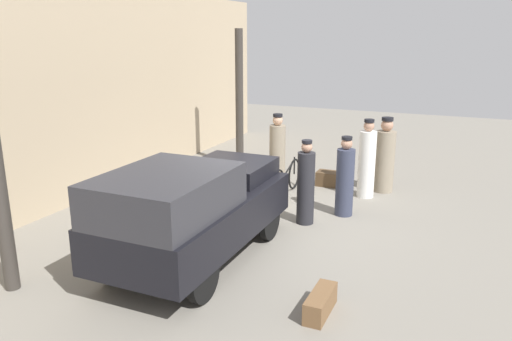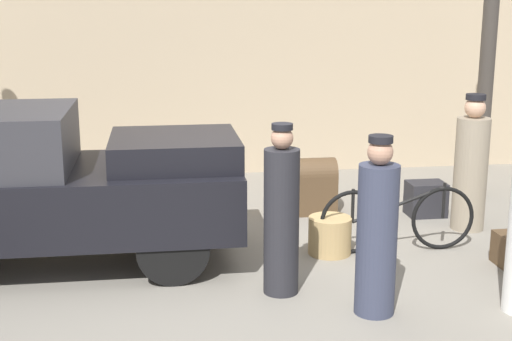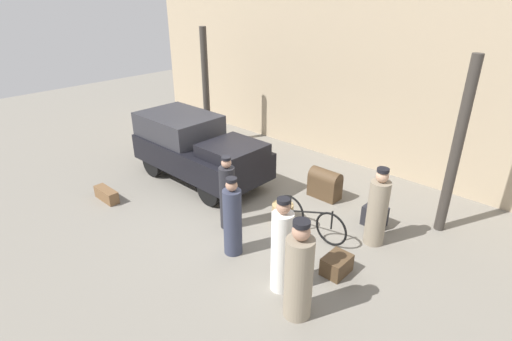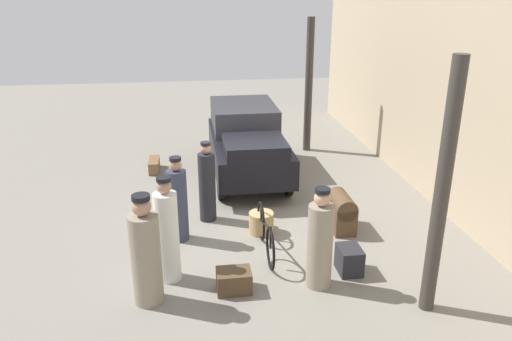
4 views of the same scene
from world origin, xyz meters
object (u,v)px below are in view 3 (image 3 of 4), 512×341
porter_standing_middle (299,274)px  trunk_wicker_pale (337,265)px  porter_lifting_near_truck (233,220)px  porter_with_bicycle (282,249)px  truck (196,147)px  trunk_umber_medium (107,195)px  trunk_large_brown (375,216)px  conductor_in_dark_uniform (227,196)px  wicker_basket (283,212)px  bicycle (310,219)px  trunk_barrel_dark (325,183)px  porter_carrying_trunk (377,210)px

porter_standing_middle → trunk_wicker_pale: (-0.09, 1.27, -0.60)m
porter_lifting_near_truck → porter_with_bicycle: bearing=-6.5°
truck → trunk_umber_medium: bearing=-106.4°
trunk_large_brown → trunk_umber_medium: 6.21m
truck → conductor_in_dark_uniform: (2.30, -1.07, -0.16)m
truck → wicker_basket: 3.09m
bicycle → trunk_umber_medium: bearing=-154.3°
conductor_in_dark_uniform → trunk_large_brown: 3.17m
trunk_barrel_dark → trunk_umber_medium: 5.25m
wicker_basket → conductor_in_dark_uniform: size_ratio=0.29×
conductor_in_dark_uniform → porter_standing_middle: (2.62, -1.00, 0.03)m
porter_with_bicycle → trunk_large_brown: 2.94m
porter_standing_middle → trunk_barrel_dark: size_ratio=2.25×
wicker_basket → trunk_barrel_dark: bearing=88.0°
trunk_barrel_dark → trunk_large_brown: 1.54m
porter_with_bicycle → porter_standing_middle: (0.56, -0.29, -0.02)m
wicker_basket → conductor_in_dark_uniform: bearing=-126.3°
wicker_basket → porter_carrying_trunk: porter_carrying_trunk is taller
trunk_wicker_pale → trunk_umber_medium: trunk_wicker_pale is taller
trunk_wicker_pale → trunk_umber_medium: bearing=-165.0°
conductor_in_dark_uniform → trunk_barrel_dark: 2.63m
porter_carrying_trunk → trunk_large_brown: size_ratio=3.46×
porter_lifting_near_truck → trunk_large_brown: bearing=60.9°
conductor_in_dark_uniform → trunk_wicker_pale: 2.61m
trunk_wicker_pale → trunk_large_brown: bearing=98.1°
porter_standing_middle → trunk_wicker_pale: 1.40m
porter_lifting_near_truck → trunk_barrel_dark: porter_lifting_near_truck is taller
porter_carrying_trunk → trunk_umber_medium: (-5.52, -2.78, -0.59)m
porter_lifting_near_truck → trunk_large_brown: 3.17m
porter_carrying_trunk → trunk_umber_medium: bearing=-153.3°
wicker_basket → trunk_large_brown: bearing=37.9°
porter_with_bicycle → conductor_in_dark_uniform: size_ratio=1.07×
wicker_basket → trunk_barrel_dark: 1.54m
bicycle → porter_lifting_near_truck: size_ratio=1.09×
bicycle → porter_standing_middle: (1.17, -1.92, 0.40)m
porter_lifting_near_truck → porter_carrying_trunk: (1.82, 2.14, 0.01)m
truck → porter_with_bicycle: size_ratio=2.16×
porter_lifting_near_truck → porter_carrying_trunk: 2.81m
truck → conductor_in_dark_uniform: size_ratio=2.32×
porter_with_bicycle → porter_standing_middle: bearing=-27.1°
trunk_barrel_dark → trunk_wicker_pale: bearing=-51.5°
conductor_in_dark_uniform → trunk_umber_medium: size_ratio=2.15×
bicycle → porter_with_bicycle: bearing=-69.8°
porter_lifting_near_truck → conductor_in_dark_uniform: size_ratio=0.99×
porter_carrying_trunk → trunk_wicker_pale: porter_carrying_trunk is taller
conductor_in_dark_uniform → trunk_barrel_dark: (0.76, 2.49, -0.37)m
truck → trunk_umber_medium: 2.48m
porter_with_bicycle → trunk_barrel_dark: porter_with_bicycle is taller
porter_lifting_near_truck → conductor_in_dark_uniform: (-0.73, 0.56, 0.02)m
porter_lifting_near_truck → trunk_umber_medium: (-3.70, -0.64, -0.58)m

